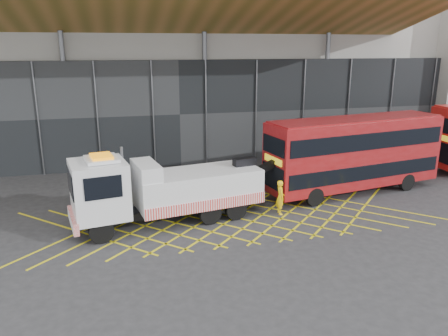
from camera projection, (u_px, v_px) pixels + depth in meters
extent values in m
plane|color=#29292B|center=(176.00, 223.00, 22.99)|extent=(120.00, 120.00, 0.00)
cube|color=gold|center=(80.00, 232.00, 21.87)|extent=(7.16, 7.16, 0.01)
cube|color=gold|center=(80.00, 232.00, 21.87)|extent=(7.16, 7.16, 0.01)
cube|color=gold|center=(113.00, 229.00, 22.24)|extent=(7.16, 7.16, 0.01)
cube|color=gold|center=(113.00, 229.00, 22.24)|extent=(7.16, 7.16, 0.01)
cube|color=gold|center=(145.00, 226.00, 22.61)|extent=(7.16, 7.16, 0.01)
cube|color=gold|center=(145.00, 226.00, 22.61)|extent=(7.16, 7.16, 0.01)
cube|color=gold|center=(176.00, 223.00, 22.99)|extent=(7.16, 7.16, 0.01)
cube|color=gold|center=(176.00, 223.00, 22.99)|extent=(7.16, 7.16, 0.01)
cube|color=gold|center=(205.00, 220.00, 23.36)|extent=(7.16, 7.16, 0.01)
cube|color=gold|center=(205.00, 220.00, 23.36)|extent=(7.16, 7.16, 0.01)
cube|color=gold|center=(234.00, 217.00, 23.73)|extent=(7.16, 7.16, 0.01)
cube|color=gold|center=(234.00, 217.00, 23.73)|extent=(7.16, 7.16, 0.01)
cube|color=gold|center=(262.00, 215.00, 24.10)|extent=(7.16, 7.16, 0.01)
cube|color=gold|center=(262.00, 215.00, 24.10)|extent=(7.16, 7.16, 0.01)
cube|color=gold|center=(289.00, 212.00, 24.47)|extent=(7.16, 7.16, 0.01)
cube|color=gold|center=(289.00, 212.00, 24.47)|extent=(7.16, 7.16, 0.01)
cube|color=gold|center=(315.00, 210.00, 24.85)|extent=(7.16, 7.16, 0.01)
cube|color=gold|center=(315.00, 210.00, 24.85)|extent=(7.16, 7.16, 0.01)
cube|color=gold|center=(341.00, 207.00, 25.22)|extent=(7.16, 7.16, 0.01)
cube|color=gold|center=(341.00, 207.00, 25.22)|extent=(7.16, 7.16, 0.01)
cube|color=gold|center=(366.00, 205.00, 25.59)|extent=(7.16, 7.16, 0.01)
cube|color=gold|center=(366.00, 205.00, 25.59)|extent=(7.16, 7.16, 0.01)
cube|color=#969691|center=(166.00, 46.00, 38.77)|extent=(55.00, 14.00, 18.00)
cube|color=black|center=(179.00, 114.00, 33.30)|extent=(55.00, 0.80, 8.00)
cube|color=olive|center=(153.00, 4.00, 27.35)|extent=(40.00, 11.93, 4.07)
cylinder|color=#595B60|center=(67.00, 104.00, 30.99)|extent=(0.36, 0.36, 10.00)
cylinder|color=#595B60|center=(205.00, 100.00, 33.31)|extent=(0.36, 0.36, 10.00)
cylinder|color=#595B60|center=(325.00, 97.00, 35.63)|extent=(0.36, 0.36, 10.00)
cube|color=black|center=(172.00, 208.00, 23.01)|extent=(10.16, 2.86, 0.37)
cube|color=white|center=(99.00, 189.00, 21.16)|extent=(2.99, 3.08, 2.77)
cube|color=black|center=(70.00, 183.00, 20.51)|extent=(0.47, 2.32, 1.17)
cube|color=red|center=(73.00, 220.00, 21.00)|extent=(0.76, 2.78, 0.59)
cube|color=orange|center=(101.00, 156.00, 20.80)|extent=(1.17, 1.43, 0.13)
cube|color=white|center=(198.00, 186.00, 23.32)|extent=(6.98, 3.80, 1.71)
cube|color=red|center=(208.00, 206.00, 22.30)|extent=(6.52, 1.24, 0.59)
cube|color=white|center=(146.00, 170.00, 21.90)|extent=(1.51, 2.71, 0.75)
cube|color=black|center=(245.00, 162.00, 24.15)|extent=(1.35, 0.75, 0.53)
cube|color=black|center=(261.00, 170.00, 24.71)|extent=(2.36, 0.78, 1.15)
cylinder|color=black|center=(101.00, 231.00, 20.55)|extent=(1.22, 0.58, 1.17)
cylinder|color=black|center=(94.00, 215.00, 22.52)|extent=(1.22, 0.58, 1.17)
cylinder|color=black|center=(236.00, 209.00, 23.33)|extent=(1.22, 0.58, 1.17)
cylinder|color=black|center=(219.00, 196.00, 25.30)|extent=(1.22, 0.58, 1.17)
cylinder|color=#595B60|center=(123.00, 169.00, 22.48)|extent=(0.15, 0.15, 2.35)
cube|color=maroon|center=(355.00, 152.00, 27.24)|extent=(11.94, 4.62, 4.11)
cube|color=black|center=(353.00, 167.00, 27.50)|extent=(11.49, 4.60, 0.90)
cube|color=black|center=(356.00, 137.00, 26.99)|extent=(11.49, 4.60, 1.01)
cube|color=black|center=(273.00, 177.00, 25.23)|extent=(0.46, 2.35, 1.38)
cube|color=black|center=(274.00, 146.00, 24.73)|extent=(0.46, 2.35, 1.01)
cube|color=yellow|center=(273.00, 160.00, 24.96)|extent=(0.38, 1.87, 0.37)
cube|color=maroon|center=(357.00, 119.00, 26.68)|extent=(11.67, 4.37, 0.13)
cylinder|color=black|center=(315.00, 197.00, 25.31)|extent=(1.14, 0.50, 1.10)
cylinder|color=black|center=(292.00, 185.00, 27.43)|extent=(1.14, 0.50, 1.10)
cylinder|color=black|center=(407.00, 182.00, 28.05)|extent=(1.14, 0.50, 1.10)
cylinder|color=black|center=(380.00, 173.00, 30.17)|extent=(1.14, 0.50, 1.10)
cube|color=black|center=(439.00, 151.00, 31.06)|extent=(0.14, 2.45, 1.42)
cube|color=black|center=(442.00, 125.00, 30.54)|extent=(0.14, 2.45, 1.04)
cube|color=yellow|center=(441.00, 137.00, 30.77)|extent=(0.12, 1.95, 0.38)
imported|color=yellow|center=(280.00, 197.00, 24.02)|extent=(0.52, 0.74, 1.93)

